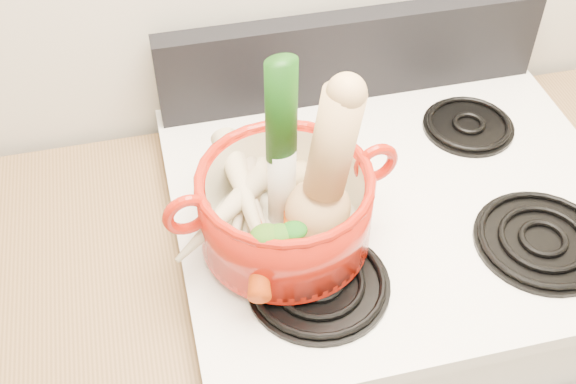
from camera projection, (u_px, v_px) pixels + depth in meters
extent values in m
cube|color=white|center=(375.00, 349.00, 1.61)|extent=(0.76, 0.65, 0.92)
cube|color=white|center=(398.00, 201.00, 1.27)|extent=(0.78, 0.67, 0.03)
cube|color=black|center=(352.00, 56.00, 1.40)|extent=(0.76, 0.05, 0.18)
cylinder|color=black|center=(318.00, 283.00, 1.11)|extent=(0.22, 0.22, 0.02)
cylinder|color=black|center=(543.00, 239.00, 1.18)|extent=(0.22, 0.22, 0.02)
cylinder|color=black|center=(275.00, 156.00, 1.32)|extent=(0.17, 0.17, 0.02)
cylinder|color=black|center=(469.00, 124.00, 1.38)|extent=(0.17, 0.17, 0.02)
cylinder|color=#A7170A|center=(285.00, 209.00, 1.12)|extent=(0.30, 0.30, 0.13)
torus|color=#A7170A|center=(187.00, 215.00, 1.05)|extent=(0.08, 0.03, 0.08)
torus|color=#A7170A|center=(376.00, 163.00, 1.13)|extent=(0.08, 0.03, 0.08)
cylinder|color=silver|center=(281.00, 143.00, 1.05)|extent=(0.06, 0.06, 0.32)
ellipsoid|color=tan|center=(286.00, 176.00, 1.20)|extent=(0.08, 0.07, 0.04)
cone|color=beige|center=(253.00, 201.00, 1.16)|extent=(0.11, 0.20, 0.06)
cone|color=beige|center=(240.00, 204.00, 1.14)|extent=(0.10, 0.19, 0.05)
cone|color=beige|center=(249.00, 197.00, 1.14)|extent=(0.08, 0.21, 0.06)
cone|color=beige|center=(221.00, 215.00, 1.10)|extent=(0.19, 0.16, 0.06)
cone|color=beige|center=(244.00, 192.00, 1.13)|extent=(0.05, 0.23, 0.06)
cone|color=beige|center=(244.00, 190.00, 1.13)|extent=(0.07, 0.24, 0.07)
cone|color=#BA4809|center=(264.00, 235.00, 1.11)|extent=(0.04, 0.16, 0.05)
cone|color=#D0430A|center=(259.00, 252.00, 1.08)|extent=(0.07, 0.17, 0.05)
cone|color=#D7440A|center=(290.00, 223.00, 1.11)|extent=(0.06, 0.17, 0.05)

